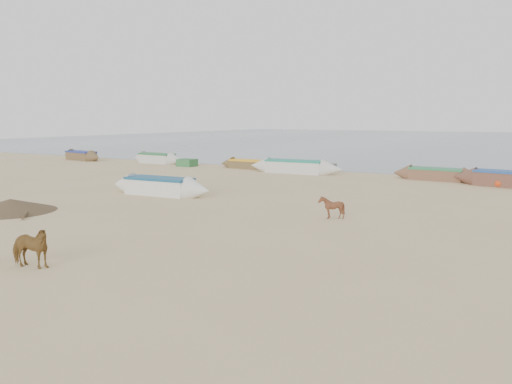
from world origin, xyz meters
TOP-DOWN VIEW (x-y plane):
  - ground at (0.00, 0.00)m, footprint 140.00×140.00m
  - sea at (0.00, 82.00)m, footprint 160.00×160.00m
  - cow_adult at (-1.64, -5.19)m, footprint 1.44×0.89m
  - calf_front at (2.84, 5.08)m, footprint 0.96×0.89m
  - near_canoe at (-7.26, 6.44)m, footprint 6.21×1.70m
  - debris_pile at (-9.65, -0.39)m, footprint 4.89×4.89m
  - waterline_canoes at (-5.33, 19.80)m, footprint 50.79×4.61m
  - beach_clutter at (4.15, 19.75)m, footprint 44.46×4.10m

SIDE VIEW (x-z plane):
  - ground at x=0.00m, z-range 0.00..0.00m
  - sea at x=0.00m, z-range 0.01..0.01m
  - debris_pile at x=-9.65m, z-range 0.00..0.54m
  - beach_clutter at x=4.15m, z-range -0.02..0.62m
  - waterline_canoes at x=-5.33m, z-range -0.05..0.91m
  - near_canoe at x=-7.26m, z-range 0.00..0.91m
  - calf_front at x=2.84m, z-range 0.00..0.92m
  - cow_adult at x=-1.64m, z-range 0.00..1.13m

